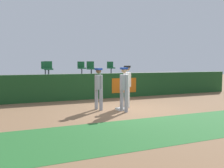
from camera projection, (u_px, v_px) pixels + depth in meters
ground_plane at (126, 110)px, 10.18m from camera, size 60.00×60.00×0.00m
grass_foreground_strip at (170, 127)px, 7.45m from camera, size 18.00×2.80×0.01m
first_base at (121, 109)px, 10.27m from camera, size 0.40×0.40×0.08m
player_fielder_home at (127, 83)px, 10.97m from camera, size 0.43×0.54×1.82m
player_runner_visitor at (99, 86)px, 10.22m from camera, size 0.42×0.46×1.73m
player_coach_visitor at (124, 86)px, 9.85m from camera, size 0.38×0.49×1.77m
field_wall at (97, 86)px, 13.46m from camera, size 18.00×0.26×1.37m
bleacher_platform at (83, 84)px, 15.82m from camera, size 18.00×4.80×1.20m
seat_back_right at (111, 67)px, 17.20m from camera, size 0.45×0.44×0.84m
seat_front_left at (48, 68)px, 13.79m from camera, size 0.46×0.44×0.84m
seat_back_left at (45, 67)px, 15.47m from camera, size 0.45×0.44×0.84m
seat_front_center at (91, 68)px, 14.75m from camera, size 0.45×0.44×0.84m
seat_back_center at (81, 67)px, 16.38m from camera, size 0.47×0.44×0.84m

